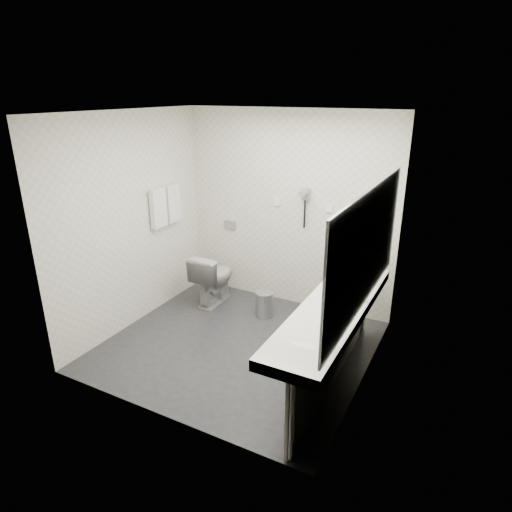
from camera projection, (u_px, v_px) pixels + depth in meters
The scene contains 31 objects.
floor at pixel (238, 345), 4.96m from camera, with size 2.80×2.80×0.00m, color #29292D.
ceiling at pixel (234, 112), 4.07m from camera, with size 2.80×2.80×0.00m, color white.
wall_back at pixel (287, 211), 5.59m from camera, with size 2.80×2.80×0.00m, color white.
wall_front at pixel (153, 287), 3.44m from camera, with size 2.80×2.80×0.00m, color white.
wall_left at pixel (132, 222), 5.12m from camera, with size 2.60×2.60×0.00m, color white.
wall_right at pixel (373, 263), 3.91m from camera, with size 2.60×2.60×0.00m, color white.
vanity_counter at pixel (333, 311), 4.02m from camera, with size 0.55×2.20×0.10m, color white.
vanity_panel at pixel (332, 352), 4.16m from camera, with size 0.03×2.15×0.75m, color #97968E.
vanity_post_near at pixel (292, 421), 3.29m from camera, with size 0.06×0.06×0.75m, color silver.
vanity_post_far at pixel (364, 307), 5.01m from camera, with size 0.06×0.06×0.75m, color silver.
mirror at pixel (367, 249), 3.68m from camera, with size 0.02×2.20×1.05m, color #B2BCC6.
basin_near at pixel (307, 342), 3.47m from camera, with size 0.40×0.31×0.05m, color white.
basin_far at pixel (353, 282), 4.55m from camera, with size 0.40×0.31×0.05m, color white.
faucet_near at pixel (331, 338), 3.36m from camera, with size 0.04×0.04×0.15m, color silver.
faucet_far at pixel (373, 277), 4.43m from camera, with size 0.04×0.04×0.15m, color silver.
soap_bottle_a at pixel (335, 302), 3.98m from camera, with size 0.04×0.04×0.10m, color white.
soap_bottle_b at pixel (336, 296), 4.10m from camera, with size 0.07×0.07×0.10m, color white.
soap_bottle_c at pixel (346, 304), 3.91m from camera, with size 0.05×0.05×0.13m, color white.
glass_left at pixel (365, 297), 4.08m from camera, with size 0.05×0.05×0.10m, color silver.
toilet at pixel (213, 278), 5.87m from camera, with size 0.39×0.69×0.70m, color white.
flush_plate at pixel (230, 225), 6.06m from camera, with size 0.18×0.02×0.12m, color #B2B5BA.
pedal_bin at pixel (264, 305), 5.55m from camera, with size 0.22×0.22×0.31m, color #B2B5BA.
bin_lid at pixel (264, 293), 5.49m from camera, with size 0.22×0.22×0.01m, color #B2B5BA.
towel_rail at pixel (164, 188), 5.45m from camera, with size 0.02×0.02×0.62m, color silver.
towel_near at pixel (158, 208), 5.41m from camera, with size 0.07×0.24×0.48m, color white.
towel_far at pixel (173, 203), 5.64m from camera, with size 0.07×0.24×0.48m, color white.
dryer_cradle at pixel (306, 194), 5.37m from camera, with size 0.10×0.04×0.14m, color gray.
dryer_barrel at pixel (304, 193), 5.30m from camera, with size 0.08×0.08×0.14m, color gray.
dryer_cord at pixel (305, 214), 5.45m from camera, with size 0.02×0.02×0.35m, color black.
switch_plate_a at pixel (277, 202), 5.61m from camera, with size 0.09×0.02×0.09m, color white.
switch_plate_b at pixel (329, 209), 5.31m from camera, with size 0.09×0.02×0.09m, color white.
Camera 1 is at (2.17, -3.70, 2.70)m, focal length 30.94 mm.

